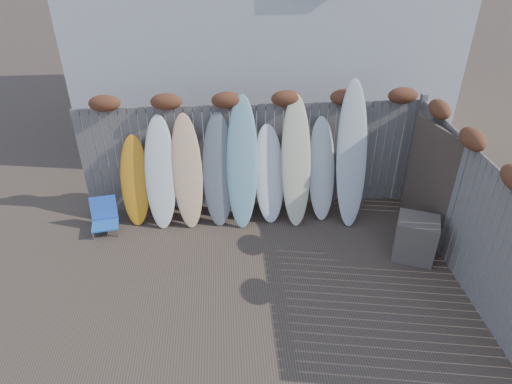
{
  "coord_description": "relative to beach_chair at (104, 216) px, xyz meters",
  "views": [
    {
      "loc": [
        -0.45,
        -4.89,
        4.81
      ],
      "look_at": [
        0.0,
        1.2,
        1.0
      ],
      "focal_mm": 32.0,
      "sensor_mm": 36.0,
      "label": 1
    }
  ],
  "objects": [
    {
      "name": "surfboard_8",
      "position": [
        4.29,
        0.14,
        0.95
      ],
      "size": [
        0.56,
        0.88,
        2.45
      ],
      "primitive_type": "ellipsoid",
      "rotation": [
        -0.31,
        0.0,
        -0.05
      ],
      "color": "silver",
      "rests_on": "ground"
    },
    {
      "name": "surfboard_3",
      "position": [
        2.01,
        0.23,
        0.69
      ],
      "size": [
        0.58,
        0.72,
        1.93
      ],
      "primitive_type": "ellipsoid",
      "rotation": [
        -0.31,
        0.0,
        -0.06
      ],
      "color": "slate",
      "rests_on": "ground"
    },
    {
      "name": "surfboard_6",
      "position": [
        3.34,
        0.18,
        0.83
      ],
      "size": [
        0.51,
        0.78,
        2.21
      ],
      "primitive_type": "ellipsoid",
      "rotation": [
        -0.31,
        0.0,
        0.0
      ],
      "color": "beige",
      "rests_on": "ground"
    },
    {
      "name": "lattice_panel",
      "position": [
        5.49,
        -0.53,
        0.7
      ],
      "size": [
        0.39,
        1.27,
        1.95
      ],
      "primitive_type": "cube",
      "rotation": [
        0.0,
        0.0,
        0.26
      ],
      "color": "#423028",
      "rests_on": "ground"
    },
    {
      "name": "right_fence",
      "position": [
        5.59,
        -1.52,
        0.87
      ],
      "size": [
        0.28,
        4.4,
        2.24
      ],
      "color": "slate",
      "rests_on": "ground"
    },
    {
      "name": "surfboard_2",
      "position": [
        1.47,
        0.22,
        0.7
      ],
      "size": [
        0.56,
        0.73,
        1.94
      ],
      "primitive_type": "ellipsoid",
      "rotation": [
        -0.31,
        0.0,
        0.08
      ],
      "color": "#F9B388",
      "rests_on": "ground"
    },
    {
      "name": "beach_chair",
      "position": [
        0.0,
        0.0,
        0.0
      ],
      "size": [
        0.51,
        0.53,
        0.59
      ],
      "color": "blue",
      "rests_on": "ground"
    },
    {
      "name": "ground",
      "position": [
        2.6,
        -1.77,
        -0.27
      ],
      "size": [
        80.0,
        80.0,
        0.0
      ],
      "primitive_type": "plane",
      "color": "#493A2D"
    },
    {
      "name": "wooden_crate",
      "position": [
        5.1,
        -1.12,
        0.09
      ],
      "size": [
        0.77,
        0.71,
        0.72
      ],
      "primitive_type": "cube",
      "rotation": [
        0.0,
        0.0,
        -0.4
      ],
      "color": "#67584D",
      "rests_on": "ground"
    },
    {
      "name": "back_fence",
      "position": [
        2.66,
        0.62,
        0.91
      ],
      "size": [
        6.05,
        0.28,
        2.24
      ],
      "color": "slate",
      "rests_on": "ground"
    },
    {
      "name": "surfboard_4",
      "position": [
        2.42,
        0.19,
        0.84
      ],
      "size": [
        0.6,
        0.83,
        2.22
      ],
      "primitive_type": "ellipsoid",
      "rotation": [
        -0.31,
        0.0,
        -0.09
      ],
      "color": "#88BEC9",
      "rests_on": "ground"
    },
    {
      "name": "surfboard_0",
      "position": [
        0.55,
        0.3,
        0.51
      ],
      "size": [
        0.53,
        0.6,
        1.56
      ],
      "primitive_type": "ellipsoid",
      "rotation": [
        -0.31,
        0.0,
        -0.07
      ],
      "color": "orange",
      "rests_on": "ground"
    },
    {
      "name": "surfboard_5",
      "position": [
        2.89,
        0.23,
        0.58
      ],
      "size": [
        0.58,
        0.66,
        1.7
      ],
      "primitive_type": "ellipsoid",
      "rotation": [
        -0.31,
        0.0,
        0.09
      ],
      "color": "white",
      "rests_on": "ground"
    },
    {
      "name": "surfboard_1",
      "position": [
        1.01,
        0.23,
        0.69
      ],
      "size": [
        0.58,
        0.72,
        1.92
      ],
      "primitive_type": "ellipsoid",
      "rotation": [
        -0.31,
        0.0,
        -0.07
      ],
      "color": "white",
      "rests_on": "ground"
    },
    {
      "name": "surfboard_7",
      "position": [
        3.82,
        0.25,
        0.63
      ],
      "size": [
        0.5,
        0.67,
        1.8
      ],
      "primitive_type": "ellipsoid",
      "rotation": [
        -0.31,
        0.0,
        0.05
      ],
      "color": "silver",
      "rests_on": "ground"
    }
  ]
}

